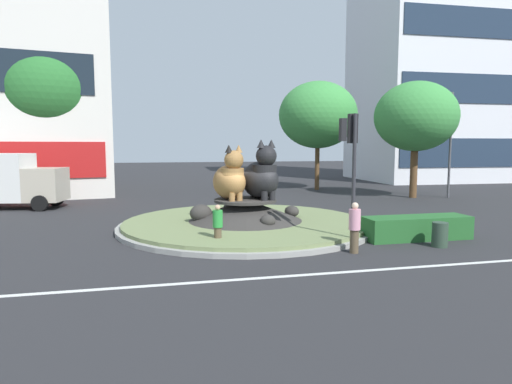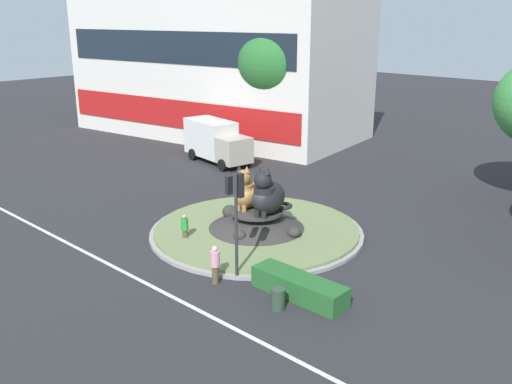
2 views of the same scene
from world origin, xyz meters
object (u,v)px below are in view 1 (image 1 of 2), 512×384
object	(u,v)px
broadleaf_tree_behind_island	(416,117)
streetlight_arm	(448,138)
second_tree_near_tower	(318,115)
pedestrian_pink_shirt	(355,227)
traffic_light_mast	(351,150)
delivery_box_truck	(3,180)
third_tree_left	(47,92)
office_tower	(431,38)
cat_statue_black	(261,177)
pedestrian_green_shirt	(218,225)
cat_statue_tabby	(230,180)
litter_bin	(440,235)

from	to	relation	value
broadleaf_tree_behind_island	streetlight_arm	bearing A→B (deg)	-18.91
second_tree_near_tower	pedestrian_pink_shirt	bearing A→B (deg)	-107.68
traffic_light_mast	second_tree_near_tower	world-z (taller)	second_tree_near_tower
delivery_box_truck	third_tree_left	bearing A→B (deg)	87.46
second_tree_near_tower	office_tower	bearing A→B (deg)	26.85
third_tree_left	cat_statue_black	bearing A→B (deg)	-51.18
traffic_light_mast	pedestrian_green_shirt	xyz separation A→B (m)	(-4.71, 1.00, -2.72)
broadleaf_tree_behind_island	pedestrian_pink_shirt	xyz separation A→B (m)	(-11.21, -13.89, -4.76)
traffic_light_mast	broadleaf_tree_behind_island	distance (m)	17.00
cat_statue_tabby	cat_statue_black	bearing A→B (deg)	77.17
office_tower	second_tree_near_tower	xyz separation A→B (m)	(-15.62, -7.91, -8.83)
cat_statue_tabby	third_tree_left	xyz separation A→B (m)	(-10.55, 14.86, 5.30)
pedestrian_green_shirt	pedestrian_pink_shirt	xyz separation A→B (m)	(4.41, -2.03, 0.11)
streetlight_arm	pedestrian_green_shirt	bearing A→B (deg)	29.73
broadleaf_tree_behind_island	pedestrian_pink_shirt	distance (m)	18.47
second_tree_near_tower	streetlight_arm	size ratio (longest dim) A/B	1.21
streetlight_arm	cat_statue_black	bearing A→B (deg)	24.22
cat_statue_black	delivery_box_truck	distance (m)	15.98
pedestrian_green_shirt	litter_bin	xyz separation A→B (m)	(7.84, -1.89, -0.35)
pedestrian_pink_shirt	office_tower	bearing A→B (deg)	56.12
second_tree_near_tower	delivery_box_truck	world-z (taller)	second_tree_near_tower
broadleaf_tree_behind_island	third_tree_left	world-z (taller)	third_tree_left
pedestrian_pink_shirt	delivery_box_truck	world-z (taller)	delivery_box_truck
office_tower	pedestrian_green_shirt	bearing A→B (deg)	-132.72
office_tower	streetlight_arm	distance (m)	20.88
office_tower	pedestrian_green_shirt	xyz separation A→B (m)	(-26.64, -26.64, -14.20)
third_tree_left	pedestrian_green_shirt	bearing A→B (deg)	-62.69
office_tower	broadleaf_tree_behind_island	distance (m)	20.67
traffic_light_mast	delivery_box_truck	bearing A→B (deg)	53.37
broadleaf_tree_behind_island	second_tree_near_tower	bearing A→B (deg)	123.71
streetlight_arm	pedestrian_pink_shirt	xyz separation A→B (m)	(-13.33, -13.16, -3.31)
broadleaf_tree_behind_island	pedestrian_pink_shirt	world-z (taller)	broadleaf_tree_behind_island
cat_statue_tabby	office_tower	xyz separation A→B (m)	(25.57, 23.13, 12.84)
pedestrian_green_shirt	delivery_box_truck	world-z (taller)	delivery_box_truck
broadleaf_tree_behind_island	pedestrian_pink_shirt	size ratio (longest dim) A/B	4.64
traffic_light_mast	office_tower	bearing A→B (deg)	-34.32
traffic_light_mast	office_tower	size ratio (longest dim) A/B	0.16
traffic_light_mast	third_tree_left	bearing A→B (deg)	40.35
second_tree_near_tower	third_tree_left	bearing A→B (deg)	-178.98
cat_statue_black	pedestrian_pink_shirt	world-z (taller)	cat_statue_black
pedestrian_green_shirt	delivery_box_truck	bearing A→B (deg)	-175.18
cat_statue_tabby	broadleaf_tree_behind_island	distance (m)	17.13
pedestrian_green_shirt	litter_bin	world-z (taller)	pedestrian_green_shirt
broadleaf_tree_behind_island	pedestrian_green_shirt	world-z (taller)	broadleaf_tree_behind_island
streetlight_arm	delivery_box_truck	xyz separation A→B (m)	(-28.54, 1.23, -2.52)
streetlight_arm	litter_bin	size ratio (longest dim) A/B	8.16
cat_statue_tabby	second_tree_near_tower	world-z (taller)	second_tree_near_tower
office_tower	pedestrian_green_shirt	world-z (taller)	office_tower
broadleaf_tree_behind_island	third_tree_left	distance (m)	25.99
traffic_light_mast	streetlight_arm	bearing A→B (deg)	-42.93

